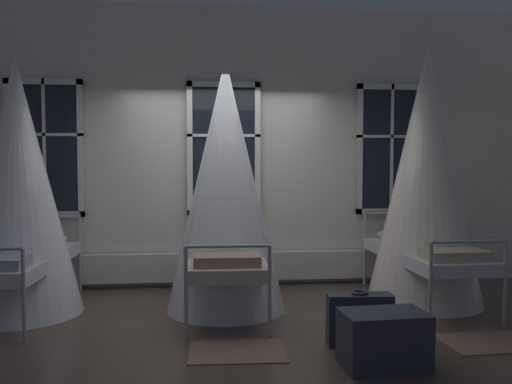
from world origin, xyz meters
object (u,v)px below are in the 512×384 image
at_px(suitcase_dark, 360,319).
at_px(cot_third, 426,180).
at_px(travel_trunk, 384,340).
at_px(cot_first, 18,191).
at_px(cot_second, 226,189).

bearing_deg(suitcase_dark, cot_third, 53.08).
relative_size(suitcase_dark, travel_trunk, 0.90).
bearing_deg(suitcase_dark, travel_trunk, -81.99).
height_order(suitcase_dark, travel_trunk, suitcase_dark).
distance_m(cot_first, suitcase_dark, 3.65).
relative_size(cot_second, suitcase_dark, 4.66).
bearing_deg(cot_first, cot_third, -88.63).
bearing_deg(suitcase_dark, cot_second, 136.17).
distance_m(cot_first, cot_third, 4.37).
bearing_deg(travel_trunk, cot_third, 58.61).
xyz_separation_m(suitcase_dark, travel_trunk, (0.03, -0.53, -0.01)).
distance_m(cot_third, suitcase_dark, 2.07).
bearing_deg(cot_first, travel_trunk, -117.51).
bearing_deg(cot_second, cot_first, 90.15).
height_order(cot_second, travel_trunk, cot_second).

